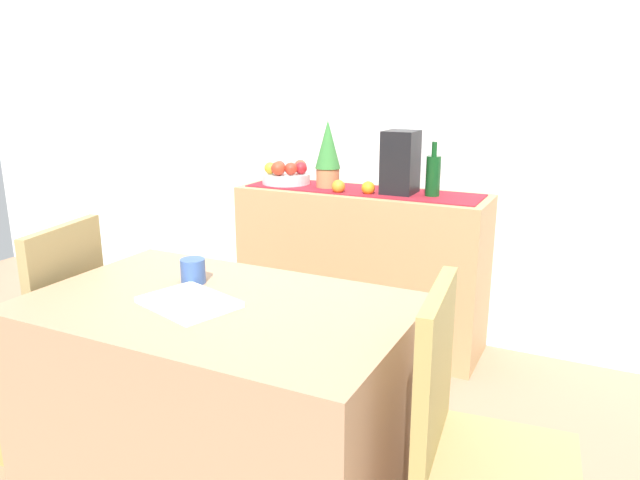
# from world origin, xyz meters

# --- Properties ---
(ground_plane) EXTENTS (6.40, 6.40, 0.02)m
(ground_plane) POSITION_xyz_m (0.00, 0.00, -0.01)
(ground_plane) COLOR #9E785D
(ground_plane) RESTS_ON ground
(room_wall_rear) EXTENTS (6.40, 0.06, 2.70)m
(room_wall_rear) POSITION_xyz_m (0.00, 1.18, 1.35)
(room_wall_rear) COLOR white
(room_wall_rear) RESTS_ON ground
(sideboard_console) EXTENTS (1.33, 0.42, 0.85)m
(sideboard_console) POSITION_xyz_m (-0.03, 0.92, 0.42)
(sideboard_console) COLOR tan
(sideboard_console) RESTS_ON ground
(table_runner) EXTENTS (1.25, 0.32, 0.01)m
(table_runner) POSITION_xyz_m (-0.03, 0.92, 0.85)
(table_runner) COLOR maroon
(table_runner) RESTS_ON sideboard_console
(fruit_bowl) EXTENTS (0.27, 0.27, 0.06)m
(fruit_bowl) POSITION_xyz_m (-0.48, 0.92, 0.88)
(fruit_bowl) COLOR silver
(fruit_bowl) RESTS_ON table_runner
(apple_center) EXTENTS (0.07, 0.07, 0.07)m
(apple_center) POSITION_xyz_m (-0.43, 1.00, 0.94)
(apple_center) COLOR #B23F2C
(apple_center) RESTS_ON fruit_bowl
(apple_upper) EXTENTS (0.07, 0.07, 0.07)m
(apple_upper) POSITION_xyz_m (-0.53, 0.93, 0.94)
(apple_upper) COLOR #A6342D
(apple_upper) RESTS_ON fruit_bowl
(apple_front) EXTENTS (0.07, 0.07, 0.07)m
(apple_front) POSITION_xyz_m (-0.43, 0.88, 0.94)
(apple_front) COLOR #B83120
(apple_front) RESTS_ON fruit_bowl
(apple_left) EXTENTS (0.07, 0.07, 0.07)m
(apple_left) POSITION_xyz_m (-0.55, 0.86, 0.94)
(apple_left) COLOR gold
(apple_left) RESTS_ON fruit_bowl
(apple_rear) EXTENTS (0.07, 0.07, 0.07)m
(apple_rear) POSITION_xyz_m (-0.40, 0.93, 0.94)
(apple_rear) COLOR red
(apple_rear) RESTS_ON fruit_bowl
(apple_right) EXTENTS (0.08, 0.08, 0.08)m
(apple_right) POSITION_xyz_m (-0.48, 0.84, 0.95)
(apple_right) COLOR #BD3822
(apple_right) RESTS_ON fruit_bowl
(wine_bottle) EXTENTS (0.07, 0.07, 0.27)m
(wine_bottle) POSITION_xyz_m (0.35, 0.92, 0.95)
(wine_bottle) COLOR #104118
(wine_bottle) RESTS_ON sideboard_console
(coffee_maker) EXTENTS (0.16, 0.18, 0.32)m
(coffee_maker) POSITION_xyz_m (0.18, 0.92, 1.01)
(coffee_maker) COLOR black
(coffee_maker) RESTS_ON sideboard_console
(potted_plant) EXTENTS (0.14, 0.14, 0.36)m
(potted_plant) POSITION_xyz_m (-0.23, 0.92, 1.03)
(potted_plant) COLOR #B17349
(potted_plant) RESTS_ON sideboard_console
(orange_loose_far) EXTENTS (0.07, 0.07, 0.07)m
(orange_loose_far) POSITION_xyz_m (-0.11, 0.81, 0.88)
(orange_loose_far) COLOR orange
(orange_loose_far) RESTS_ON sideboard_console
(orange_loose_mid) EXTENTS (0.07, 0.07, 0.07)m
(orange_loose_mid) POSITION_xyz_m (0.04, 0.84, 0.88)
(orange_loose_mid) COLOR orange
(orange_loose_mid) RESTS_ON sideboard_console
(dining_table) EXTENTS (1.20, 0.74, 0.74)m
(dining_table) POSITION_xyz_m (0.07, -0.52, 0.37)
(dining_table) COLOR tan
(dining_table) RESTS_ON ground
(open_book) EXTENTS (0.33, 0.28, 0.02)m
(open_book) POSITION_xyz_m (0.01, -0.58, 0.75)
(open_book) COLOR white
(open_book) RESTS_ON dining_table
(coffee_cup) EXTENTS (0.08, 0.08, 0.08)m
(coffee_cup) POSITION_xyz_m (-0.10, -0.40, 0.78)
(coffee_cup) COLOR #345290
(coffee_cup) RESTS_ON dining_table
(chair_near_window) EXTENTS (0.47, 0.47, 0.90)m
(chair_near_window) POSITION_xyz_m (-0.79, -0.52, 0.27)
(chair_near_window) COLOR #A18E4A
(chair_near_window) RESTS_ON ground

